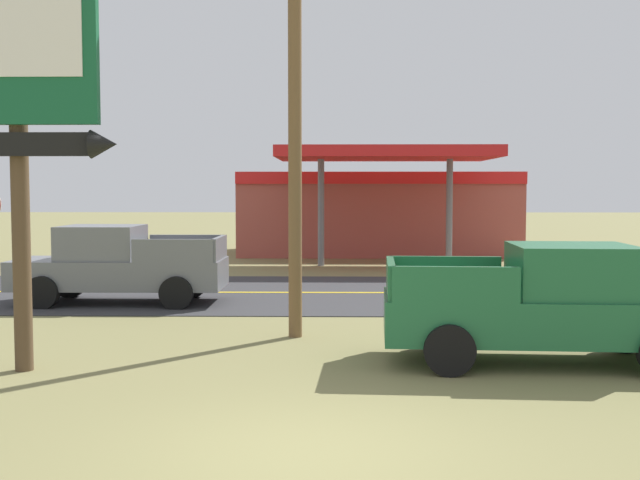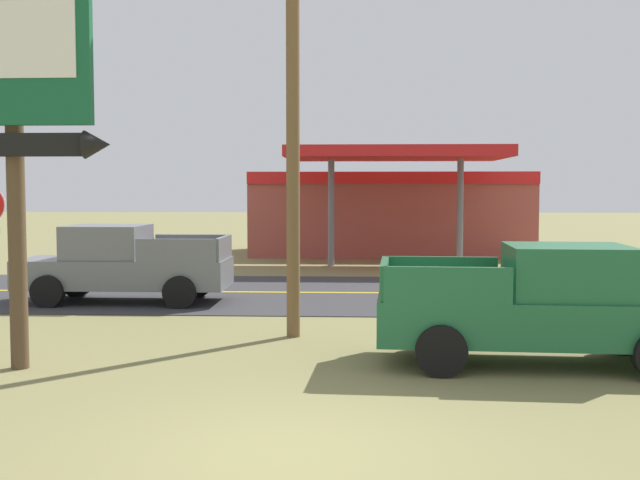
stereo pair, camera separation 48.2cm
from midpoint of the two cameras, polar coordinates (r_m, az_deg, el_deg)
name	(u,v)px [view 2 (the right image)]	position (r m, az deg, el deg)	size (l,w,h in m)	color
ground_plane	(284,453)	(8.73, -1.03, -15.37)	(180.00, 180.00, 0.00)	olive
road_asphalt	(329,293)	(21.43, 1.31, -3.92)	(140.00, 8.00, 0.02)	#333335
road_centre_line	(329,293)	(21.43, 1.31, -3.88)	(126.00, 0.20, 0.01)	gold
motel_sign	(14,101)	(13.00, -20.57, 9.53)	(2.90, 0.54, 6.24)	brown
utility_pole	(293,78)	(15.08, -1.08, 11.84)	(1.73, 0.26, 9.41)	brown
gas_station	(389,210)	(34.73, 5.51, 2.19)	(12.00, 11.50, 4.40)	#A84C42
pickup_green_parked_on_lawn	(543,306)	(13.21, 17.05, -4.68)	(5.30, 2.45, 1.96)	#1E6038
pickup_grey_on_road	(123,265)	(20.15, -13.63, -1.78)	(5.20, 2.24, 1.96)	slate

